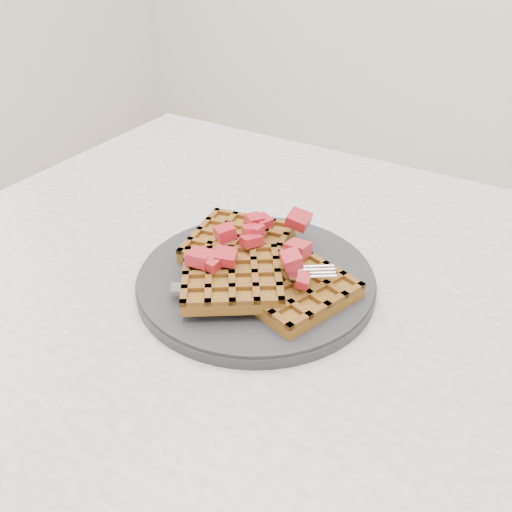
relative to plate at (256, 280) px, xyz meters
The scene contains 5 objects.
table 0.20m from the plate, ahead, with size 1.20×0.80×0.75m.
plate is the anchor object (origin of this frame).
waffles 0.02m from the plate, 87.49° to the right, with size 0.22×0.21×0.03m.
strawberry_pile 0.05m from the plate, ahead, with size 0.15×0.15×0.02m, color #87000B, non-canonical shape.
fork 0.04m from the plate, 45.09° to the right, with size 0.02×0.18×0.02m, color silver, non-canonical shape.
Camera 1 is at (0.11, -0.43, 1.13)m, focal length 40.00 mm.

